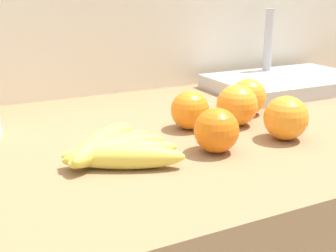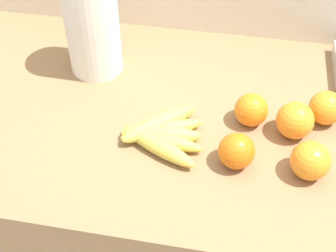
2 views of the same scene
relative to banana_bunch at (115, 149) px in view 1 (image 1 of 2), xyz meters
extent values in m
cube|color=silver|center=(0.07, 0.47, -0.25)|extent=(2.28, 0.06, 1.30)
ellipsoid|color=#DFCB4C|center=(0.00, -0.03, 0.00)|extent=(0.18, 0.12, 0.04)
ellipsoid|color=#DFD14C|center=(0.01, -0.02, 0.00)|extent=(0.19, 0.05, 0.03)
ellipsoid|color=#E4CC4C|center=(0.00, 0.00, 0.00)|extent=(0.18, 0.06, 0.04)
ellipsoid|color=#D7D04C|center=(0.00, 0.01, 0.00)|extent=(0.18, 0.11, 0.04)
ellipsoid|color=#D9CA4C|center=(-0.01, 0.03, 0.00)|extent=(0.17, 0.16, 0.04)
sphere|color=orange|center=(0.16, -0.04, 0.02)|extent=(0.08, 0.08, 0.08)
sphere|color=orange|center=(0.19, 0.09, 0.02)|extent=(0.07, 0.07, 0.07)
sphere|color=orange|center=(0.31, -0.04, 0.02)|extent=(0.08, 0.08, 0.08)
sphere|color=orange|center=(0.28, 0.07, 0.02)|extent=(0.08, 0.08, 0.08)
sphere|color=orange|center=(0.35, 0.13, 0.02)|extent=(0.08, 0.08, 0.08)
cube|color=#B7BABF|center=(0.59, 0.27, 0.00)|extent=(0.40, 0.26, 0.04)
cylinder|color=#B2B2B7|center=(0.59, 0.37, 0.10)|extent=(0.02, 0.02, 0.17)
camera|label=1|loc=(-0.22, -0.62, 0.25)|focal=47.14mm
camera|label=2|loc=(0.14, -0.68, 0.71)|focal=49.43mm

